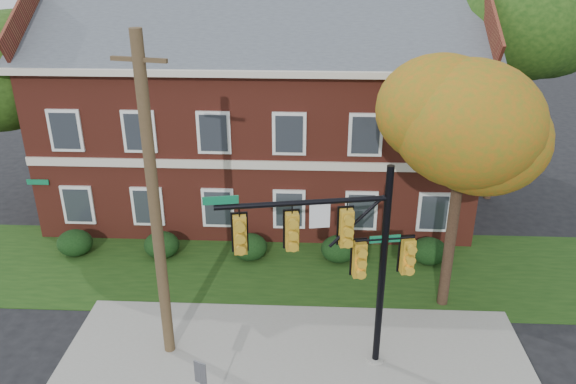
{
  "coord_description": "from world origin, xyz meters",
  "views": [
    {
      "loc": [
        0.4,
        -12.44,
        11.53
      ],
      "look_at": [
        -0.31,
        3.0,
        4.59
      ],
      "focal_mm": 35.0,
      "sensor_mm": 36.0,
      "label": 1
    }
  ],
  "objects_px": {
    "hedge_center": "(250,247)",
    "tree_near_right": "(476,120)",
    "hedge_left": "(162,245)",
    "tree_left_rear": "(27,66)",
    "hedge_far_left": "(75,243)",
    "tree_right_rear": "(523,28)",
    "utility_pole": "(155,208)",
    "traffic_signal": "(343,251)",
    "apartment_building": "(260,101)",
    "hedge_far_right": "(429,251)",
    "hedge_right": "(339,249)"
  },
  "relations": [
    {
      "from": "tree_left_rear",
      "to": "traffic_signal",
      "type": "xyz_separation_m",
      "value": [
        13.01,
        -10.13,
        -2.76
      ]
    },
    {
      "from": "hedge_far_left",
      "to": "tree_left_rear",
      "type": "bearing_deg",
      "value": 123.42
    },
    {
      "from": "hedge_far_left",
      "to": "hedge_right",
      "type": "distance_m",
      "value": 10.5
    },
    {
      "from": "tree_left_rear",
      "to": "hedge_far_right",
      "type": "bearing_deg",
      "value": -13.89
    },
    {
      "from": "hedge_left",
      "to": "tree_right_rear",
      "type": "distance_m",
      "value": 17.74
    },
    {
      "from": "hedge_left",
      "to": "hedge_center",
      "type": "height_order",
      "value": "same"
    },
    {
      "from": "hedge_right",
      "to": "hedge_far_right",
      "type": "distance_m",
      "value": 3.5
    },
    {
      "from": "hedge_center",
      "to": "utility_pole",
      "type": "xyz_separation_m",
      "value": [
        -1.86,
        -5.59,
        4.37
      ]
    },
    {
      "from": "hedge_center",
      "to": "tree_right_rear",
      "type": "relative_size",
      "value": 0.13
    },
    {
      "from": "tree_right_rear",
      "to": "traffic_signal",
      "type": "relative_size",
      "value": 1.68
    },
    {
      "from": "apartment_building",
      "to": "hedge_center",
      "type": "xyz_separation_m",
      "value": [
        0.0,
        -5.25,
        -4.46
      ]
    },
    {
      "from": "tree_near_right",
      "to": "traffic_signal",
      "type": "bearing_deg",
      "value": -141.28
    },
    {
      "from": "tree_near_right",
      "to": "hedge_center",
      "type": "bearing_deg",
      "value": 158.58
    },
    {
      "from": "hedge_far_left",
      "to": "tree_left_rear",
      "type": "relative_size",
      "value": 0.16
    },
    {
      "from": "apartment_building",
      "to": "tree_right_rear",
      "type": "distance_m",
      "value": 11.77
    },
    {
      "from": "hedge_far_left",
      "to": "tree_left_rear",
      "type": "xyz_separation_m",
      "value": [
        -2.73,
        4.14,
        6.16
      ]
    },
    {
      "from": "apartment_building",
      "to": "utility_pole",
      "type": "xyz_separation_m",
      "value": [
        -1.86,
        -10.85,
        -0.1
      ]
    },
    {
      "from": "hedge_left",
      "to": "tree_left_rear",
      "type": "xyz_separation_m",
      "value": [
        -6.23,
        4.14,
        6.16
      ]
    },
    {
      "from": "hedge_far_left",
      "to": "utility_pole",
      "type": "xyz_separation_m",
      "value": [
        5.14,
        -5.59,
        4.37
      ]
    },
    {
      "from": "hedge_far_left",
      "to": "tree_right_rear",
      "type": "height_order",
      "value": "tree_right_rear"
    },
    {
      "from": "tree_near_right",
      "to": "tree_left_rear",
      "type": "bearing_deg",
      "value": 157.64
    },
    {
      "from": "apartment_building",
      "to": "hedge_far_left",
      "type": "bearing_deg",
      "value": -143.11
    },
    {
      "from": "apartment_building",
      "to": "hedge_far_right",
      "type": "relative_size",
      "value": 13.43
    },
    {
      "from": "hedge_far_left",
      "to": "hedge_right",
      "type": "relative_size",
      "value": 1.0
    },
    {
      "from": "hedge_center",
      "to": "utility_pole",
      "type": "height_order",
      "value": "utility_pole"
    },
    {
      "from": "hedge_left",
      "to": "utility_pole",
      "type": "distance_m",
      "value": 7.28
    },
    {
      "from": "hedge_left",
      "to": "tree_right_rear",
      "type": "relative_size",
      "value": 0.13
    },
    {
      "from": "apartment_building",
      "to": "hedge_left",
      "type": "xyz_separation_m",
      "value": [
        -3.5,
        -5.25,
        -4.46
      ]
    },
    {
      "from": "hedge_far_left",
      "to": "traffic_signal",
      "type": "height_order",
      "value": "traffic_signal"
    },
    {
      "from": "hedge_far_left",
      "to": "utility_pole",
      "type": "height_order",
      "value": "utility_pole"
    },
    {
      "from": "apartment_building",
      "to": "hedge_far_right",
      "type": "xyz_separation_m",
      "value": [
        7.0,
        -5.25,
        -4.46
      ]
    },
    {
      "from": "hedge_far_right",
      "to": "hedge_center",
      "type": "bearing_deg",
      "value": 180.0
    },
    {
      "from": "traffic_signal",
      "to": "utility_pole",
      "type": "relative_size",
      "value": 0.66
    },
    {
      "from": "traffic_signal",
      "to": "tree_near_right",
      "type": "bearing_deg",
      "value": 28.48
    },
    {
      "from": "hedge_left",
      "to": "utility_pole",
      "type": "bearing_deg",
      "value": -73.63
    },
    {
      "from": "hedge_far_right",
      "to": "tree_right_rear",
      "type": "xyz_separation_m",
      "value": [
        4.31,
        6.11,
        7.6
      ]
    },
    {
      "from": "utility_pole",
      "to": "tree_right_rear",
      "type": "bearing_deg",
      "value": 53.73
    },
    {
      "from": "hedge_far_right",
      "to": "utility_pole",
      "type": "height_order",
      "value": "utility_pole"
    },
    {
      "from": "tree_right_rear",
      "to": "tree_near_right",
      "type": "bearing_deg",
      "value": -114.58
    },
    {
      "from": "hedge_left",
      "to": "hedge_right",
      "type": "height_order",
      "value": "same"
    },
    {
      "from": "tree_right_rear",
      "to": "utility_pole",
      "type": "xyz_separation_m",
      "value": [
        -13.17,
        -11.71,
        -3.23
      ]
    },
    {
      "from": "tree_left_rear",
      "to": "hedge_center",
      "type": "bearing_deg",
      "value": -23.04
    },
    {
      "from": "hedge_left",
      "to": "tree_left_rear",
      "type": "height_order",
      "value": "tree_left_rear"
    },
    {
      "from": "utility_pole",
      "to": "tree_left_rear",
      "type": "bearing_deg",
      "value": 141.08
    },
    {
      "from": "hedge_center",
      "to": "tree_near_right",
      "type": "distance_m",
      "value": 9.9
    },
    {
      "from": "hedge_far_right",
      "to": "tree_left_rear",
      "type": "relative_size",
      "value": 0.16
    },
    {
      "from": "hedge_center",
      "to": "tree_right_rear",
      "type": "height_order",
      "value": "tree_right_rear"
    },
    {
      "from": "hedge_center",
      "to": "hedge_far_right",
      "type": "height_order",
      "value": "same"
    },
    {
      "from": "hedge_far_right",
      "to": "tree_left_rear",
      "type": "xyz_separation_m",
      "value": [
        -16.73,
        4.14,
        6.16
      ]
    },
    {
      "from": "hedge_right",
      "to": "tree_left_rear",
      "type": "xyz_separation_m",
      "value": [
        -13.23,
        4.14,
        6.16
      ]
    }
  ]
}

